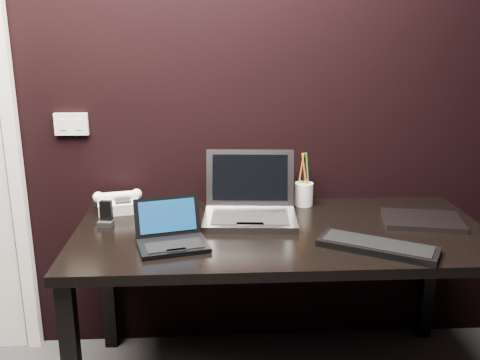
{
  "coord_description": "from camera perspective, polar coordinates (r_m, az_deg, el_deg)",
  "views": [
    {
      "loc": [
        0.02,
        -0.65,
        1.54
      ],
      "look_at": [
        0.12,
        1.35,
        0.97
      ],
      "focal_mm": 40.0,
      "sensor_mm": 36.0,
      "label": 1
    }
  ],
  "objects": [
    {
      "name": "wall_back",
      "position": [
        2.46,
        -3.53,
        10.28
      ],
      "size": [
        4.0,
        0.0,
        4.0
      ],
      "primitive_type": "plane",
      "rotation": [
        1.57,
        0.0,
        0.0
      ],
      "color": "black",
      "rests_on": "ground"
    },
    {
      "name": "wall_switch",
      "position": [
        2.56,
        -17.56,
        5.7
      ],
      "size": [
        0.15,
        0.02,
        0.1
      ],
      "color": "silver",
      "rests_on": "wall_back"
    },
    {
      "name": "desk",
      "position": [
        2.25,
        4.42,
        -7.11
      ],
      "size": [
        1.7,
        0.8,
        0.74
      ],
      "color": "black",
      "rests_on": "ground"
    },
    {
      "name": "netbook",
      "position": [
        2.06,
        -7.31,
        -6.04
      ],
      "size": [
        0.3,
        0.28,
        0.16
      ],
      "color": "black",
      "rests_on": "desk"
    },
    {
      "name": "silver_laptop",
      "position": [
        2.32,
        1.07,
        -2.9
      ],
      "size": [
        0.42,
        0.38,
        0.27
      ],
      "color": "#939297",
      "rests_on": "desk"
    },
    {
      "name": "ext_keyboard",
      "position": [
        2.08,
        14.48,
        -6.86
      ],
      "size": [
        0.45,
        0.35,
        0.03
      ],
      "color": "black",
      "rests_on": "desk"
    },
    {
      "name": "closed_laptop",
      "position": [
        2.41,
        18.88,
        -4.09
      ],
      "size": [
        0.36,
        0.29,
        0.02
      ],
      "color": "gray",
      "rests_on": "desk"
    },
    {
      "name": "desk_phone",
      "position": [
        2.48,
        -12.88,
        -2.36
      ],
      "size": [
        0.22,
        0.2,
        0.11
      ],
      "color": "white",
      "rests_on": "desk"
    },
    {
      "name": "mobile_phone",
      "position": [
        2.31,
        -14.1,
        -3.79
      ],
      "size": [
        0.07,
        0.06,
        0.11
      ],
      "color": "black",
      "rests_on": "desk"
    },
    {
      "name": "pen_cup",
      "position": [
        2.51,
        6.82,
        -1.4
      ],
      "size": [
        0.11,
        0.11,
        0.25
      ],
      "color": "white",
      "rests_on": "desk"
    }
  ]
}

